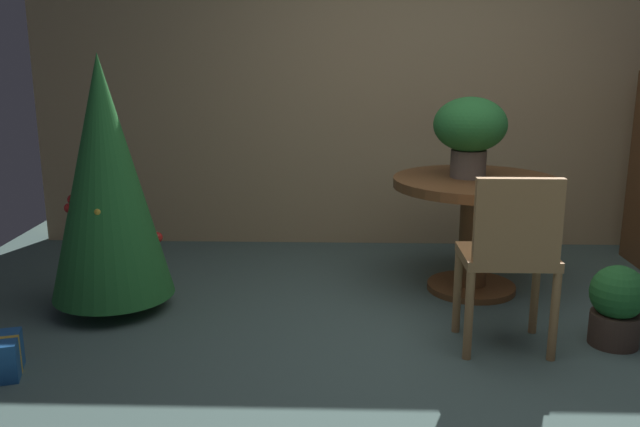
# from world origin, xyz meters

# --- Properties ---
(ground_plane) EXTENTS (6.60, 6.60, 0.00)m
(ground_plane) POSITION_xyz_m (0.00, 0.00, 0.00)
(ground_plane) COLOR #4C6660
(back_wall_panel) EXTENTS (6.00, 0.10, 2.60)m
(back_wall_panel) POSITION_xyz_m (0.00, 2.20, 1.30)
(back_wall_panel) COLOR tan
(back_wall_panel) RESTS_ON ground_plane
(round_dining_table) EXTENTS (1.05, 1.05, 0.74)m
(round_dining_table) POSITION_xyz_m (0.26, 1.07, 0.54)
(round_dining_table) COLOR brown
(round_dining_table) RESTS_ON ground_plane
(flower_vase) EXTENTS (0.45, 0.45, 0.50)m
(flower_vase) POSITION_xyz_m (0.20, 1.11, 1.04)
(flower_vase) COLOR #665B51
(flower_vase) RESTS_ON round_dining_table
(wooden_chair_near) EXTENTS (0.47, 0.38, 0.93)m
(wooden_chair_near) POSITION_xyz_m (0.26, 0.16, 0.54)
(wooden_chair_near) COLOR #B27F4C
(wooden_chair_near) RESTS_ON ground_plane
(holiday_tree) EXTENTS (0.71, 0.71, 1.51)m
(holiday_tree) POSITION_xyz_m (-1.95, 0.68, 0.80)
(holiday_tree) COLOR brown
(holiday_tree) RESTS_ON ground_plane
(potted_plant) EXTENTS (0.29, 0.29, 0.43)m
(potted_plant) POSITION_xyz_m (0.85, 0.25, 0.22)
(potted_plant) COLOR #4C382D
(potted_plant) RESTS_ON ground_plane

